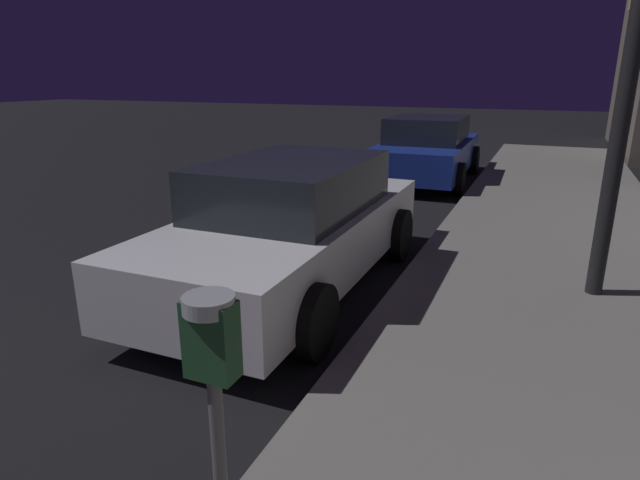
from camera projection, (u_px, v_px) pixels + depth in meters
The scene contains 3 objects.
parking_meter at pixel (214, 381), 1.96m from camera, with size 0.19×0.19×1.40m.
car_white at pixel (292, 225), 5.85m from camera, with size 1.96×4.43×1.43m.
car_blue at pixel (427, 150), 11.87m from camera, with size 2.11×4.39×1.43m.
Camera 1 is at (5.36, -0.45, 2.29)m, focal length 29.72 mm.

